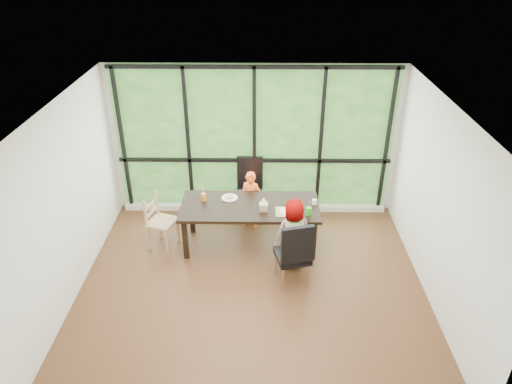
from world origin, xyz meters
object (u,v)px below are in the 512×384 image
(chair_window_leather, at_px, (249,189))
(plate_far, at_px, (230,198))
(dining_table, at_px, (250,225))
(orange_cup, at_px, (204,197))
(tissue_box, at_px, (264,207))
(child_older, at_px, (292,234))
(plate_near, at_px, (288,211))
(white_mug, at_px, (314,202))
(child_toddler, at_px, (251,200))
(green_cup, at_px, (309,211))
(chair_end_beech, at_px, (162,222))
(chair_interior_leather, at_px, (292,251))

(chair_window_leather, height_order, plate_far, chair_window_leather)
(chair_window_leather, bearing_deg, dining_table, -85.87)
(orange_cup, distance_m, tissue_box, 1.01)
(child_older, xyz_separation_m, plate_near, (-0.05, 0.35, 0.18))
(plate_near, xyz_separation_m, white_mug, (0.42, 0.24, 0.03))
(tissue_box, bearing_deg, child_toddler, 107.05)
(plate_near, height_order, green_cup, green_cup)
(tissue_box, bearing_deg, dining_table, 147.41)
(plate_near, distance_m, white_mug, 0.49)
(chair_end_beech, relative_size, green_cup, 7.04)
(dining_table, xyz_separation_m, child_older, (0.65, -0.53, 0.20))
(dining_table, xyz_separation_m, chair_interior_leather, (0.63, -0.93, 0.17))
(chair_end_beech, bearing_deg, child_older, -85.44)
(plate_far, relative_size, orange_cup, 2.13)
(child_toddler, xyz_separation_m, white_mug, (1.03, -0.52, 0.27))
(chair_window_leather, bearing_deg, chair_interior_leather, -67.97)
(white_mug, relative_size, tissue_box, 0.59)
(chair_interior_leather, relative_size, chair_end_beech, 1.20)
(chair_interior_leather, bearing_deg, chair_end_beech, -37.41)
(child_older, bearing_deg, orange_cup, -42.08)
(child_older, relative_size, white_mug, 14.61)
(child_older, height_order, plate_far, child_older)
(chair_window_leather, relative_size, white_mug, 13.73)
(orange_cup, distance_m, green_cup, 1.71)
(plate_far, height_order, plate_near, same)
(child_older, distance_m, orange_cup, 1.57)
(chair_window_leather, distance_m, plate_far, 0.79)
(chair_interior_leather, height_order, green_cup, chair_interior_leather)
(chair_interior_leather, relative_size, plate_far, 4.08)
(chair_end_beech, distance_m, green_cup, 2.36)
(chair_window_leather, bearing_deg, chair_end_beech, -143.35)
(dining_table, relative_size, plate_far, 8.29)
(child_toddler, bearing_deg, chair_window_leather, 112.79)
(chair_window_leather, xyz_separation_m, white_mug, (1.06, -0.86, 0.25))
(plate_near, bearing_deg, tissue_box, 173.53)
(plate_far, bearing_deg, orange_cup, -169.97)
(orange_cup, bearing_deg, plate_near, -13.89)
(chair_interior_leather, height_order, chair_end_beech, chair_interior_leather)
(dining_table, height_order, white_mug, white_mug)
(green_cup, xyz_separation_m, tissue_box, (-0.69, 0.13, -0.01))
(child_toddler, xyz_separation_m, plate_far, (-0.33, -0.35, 0.24))
(child_toddler, xyz_separation_m, orange_cup, (-0.75, -0.42, 0.29))
(child_older, distance_m, plate_near, 0.40)
(chair_window_leather, relative_size, tissue_box, 8.11)
(chair_window_leather, xyz_separation_m, plate_far, (-0.30, -0.69, 0.22))
(chair_end_beech, height_order, white_mug, chair_end_beech)
(plate_near, xyz_separation_m, green_cup, (0.31, -0.08, 0.06))
(chair_window_leather, bearing_deg, tissue_box, -74.51)
(plate_far, bearing_deg, green_cup, -21.55)
(chair_end_beech, distance_m, plate_far, 1.16)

